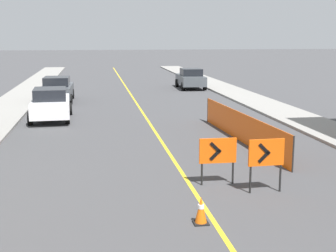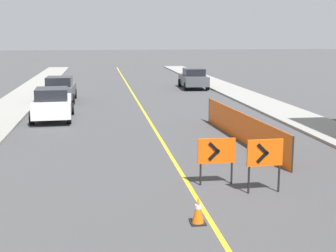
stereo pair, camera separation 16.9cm
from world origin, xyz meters
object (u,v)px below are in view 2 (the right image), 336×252
object	(u,v)px
arrow_barricade_primary	(217,153)
parked_car_curb_far	(193,78)
parked_car_curb_mid	(60,89)
arrow_barricade_secondary	(265,155)
traffic_cone_farthest	(198,210)
parked_car_curb_near	(52,104)

from	to	relation	value
arrow_barricade_primary	parked_car_curb_far	bearing A→B (deg)	80.74
parked_car_curb_mid	parked_car_curb_far	distance (m)	11.63
arrow_barricade_secondary	parked_car_curb_mid	world-z (taller)	parked_car_curb_mid
arrow_barricade_secondary	parked_car_curb_mid	size ratio (longest dim) A/B	0.34
traffic_cone_farthest	arrow_barricade_primary	xyz separation A→B (m)	(1.09, 2.67, 0.61)
arrow_barricade_secondary	parked_car_curb_far	bearing A→B (deg)	80.67
parked_car_curb_near	parked_car_curb_mid	xyz separation A→B (m)	(-0.15, 6.56, 0.00)
traffic_cone_farthest	parked_car_curb_near	size ratio (longest dim) A/B	0.14
parked_car_curb_near	traffic_cone_farthest	bearing A→B (deg)	-75.25
arrow_barricade_primary	traffic_cone_farthest	bearing A→B (deg)	-111.44
parked_car_curb_mid	parked_car_curb_far	world-z (taller)	same
parked_car_curb_near	arrow_barricade_primary	bearing A→B (deg)	-66.83
traffic_cone_farthest	parked_car_curb_far	distance (m)	27.20
parked_car_curb_mid	parked_car_curb_far	bearing A→B (deg)	32.85
arrow_barricade_primary	arrow_barricade_secondary	xyz separation A→B (m)	(1.08, -0.87, 0.11)
parked_car_curb_mid	arrow_barricade_secondary	bearing A→B (deg)	-69.27
arrow_barricade_secondary	parked_car_curb_near	bearing A→B (deg)	116.26
traffic_cone_farthest	parked_car_curb_far	bearing A→B (deg)	78.73
arrow_barricade_primary	parked_car_curb_far	size ratio (longest dim) A/B	0.30
arrow_barricade_secondary	traffic_cone_farthest	bearing A→B (deg)	-142.47
traffic_cone_farthest	parked_car_curb_far	xyz separation A→B (m)	(5.32, 26.67, 0.49)
arrow_barricade_secondary	parked_car_curb_far	size ratio (longest dim) A/B	0.33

